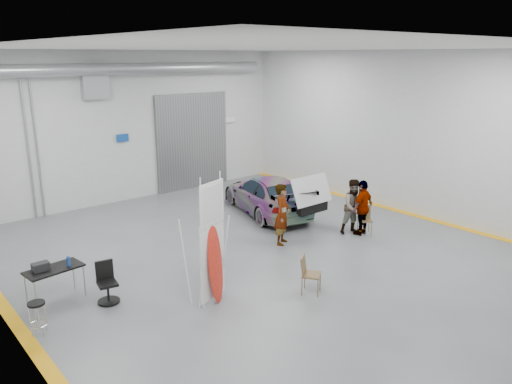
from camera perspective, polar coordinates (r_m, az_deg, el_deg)
ground at (r=15.21m, az=0.49°, el=-7.05°), size 16.00×16.00×0.00m
room_shell at (r=16.04m, az=-4.03°, el=9.18°), size 14.02×16.18×6.01m
sedan_car at (r=18.84m, az=1.25°, el=-0.31°), size 3.29×5.24×1.42m
person_a at (r=15.69m, az=3.02°, el=-2.54°), size 0.85×0.77×1.96m
person_b at (r=16.91m, az=11.16°, el=-1.64°), size 1.10×0.97×1.87m
person_c at (r=16.87m, az=12.09°, el=-1.73°), size 1.13×0.59×1.87m
surfboard_display at (r=11.88m, az=-5.13°, el=-7.00°), size 0.87×0.44×3.19m
folding_chair_near at (r=12.81m, az=6.28°, el=-10.14°), size 0.63×0.69×0.97m
folding_chair_far at (r=17.15m, az=12.27°, el=-3.74°), size 0.61×0.68×0.92m
shop_stool at (r=11.93m, az=-23.66°, el=-13.09°), size 0.38×0.38×0.75m
work_table at (r=13.10m, az=-22.44°, el=-8.14°), size 1.39×0.81×1.08m
office_chair at (r=12.77m, az=-16.72°, el=-10.14°), size 0.54×0.55×1.01m
trunk_lid at (r=17.12m, az=6.10°, el=0.52°), size 1.65×1.00×0.04m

